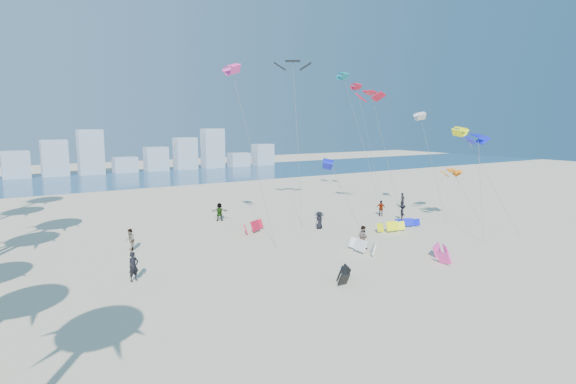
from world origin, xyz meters
TOP-DOWN VIEW (x-y plane):
  - ground at (0.00, 0.00)m, footprint 220.00×220.00m
  - ocean at (0.00, 72.00)m, footprint 220.00×220.00m
  - kitesurfer_near at (-8.86, 15.09)m, footprint 0.78×0.65m
  - kitesurfer_mid at (8.17, 13.37)m, footprint 0.89×1.03m
  - kitesurfers_far at (9.00, 23.73)m, footprint 31.92×11.16m
  - grounded_kites at (8.87, 14.08)m, footprint 17.55×17.88m
  - flying_kites at (15.99, 22.22)m, footprint 25.29×24.93m
  - distant_skyline at (-1.19, 82.00)m, footprint 85.00×3.00m

SIDE VIEW (x-z plane):
  - ground at x=0.00m, z-range 0.00..0.00m
  - ocean at x=0.00m, z-range 0.01..0.01m
  - grounded_kites at x=8.87m, z-range -0.03..0.94m
  - kitesurfers_far at x=9.00m, z-range -0.05..1.75m
  - kitesurfer_mid at x=8.17m, z-range 0.00..1.80m
  - kitesurfer_near at x=-8.86m, z-range 0.00..1.84m
  - distant_skyline at x=-1.19m, z-range -1.11..7.29m
  - flying_kites at x=15.99m, z-range 3.66..19.92m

